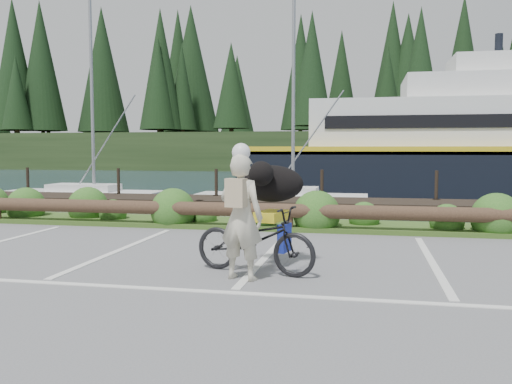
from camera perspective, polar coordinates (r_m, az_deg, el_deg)
ground at (r=7.10m, az=-1.69°, el=-9.76°), size 72.00×72.00×0.00m
harbor_backdrop at (r=85.24m, az=10.73°, el=3.31°), size 170.00×160.00×30.00m
vegetation_strip at (r=12.22m, az=4.00°, el=-3.48°), size 34.00×1.60×0.10m
log_rail at (r=11.54m, az=3.54°, el=-4.20°), size 32.00×0.30×0.60m
bicycle at (r=7.68m, az=-0.12°, el=-5.01°), size 1.92×1.05×0.96m
cyclist at (r=7.25m, az=-1.56°, el=-2.67°), size 0.70×0.54×1.69m
dog at (r=8.12m, az=1.64°, el=0.89°), size 0.68×1.04×0.55m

